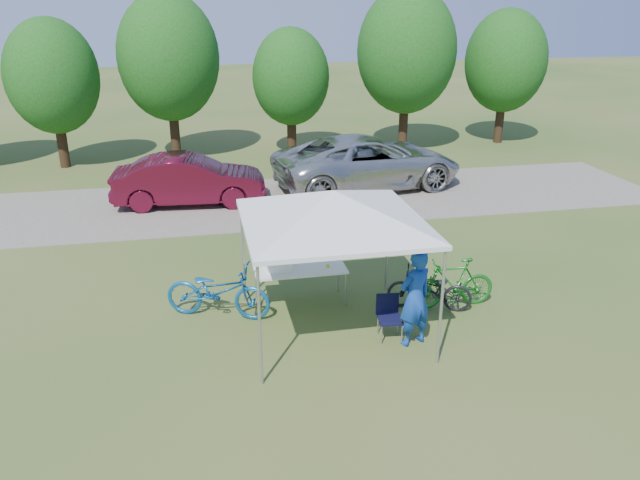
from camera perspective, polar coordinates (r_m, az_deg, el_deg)
The scene contains 14 objects.
ground at distance 11.86m, azimuth 1.12°, elevation -8.16°, with size 100.00×100.00×0.00m, color #2D5119.
gravel_strip at distance 19.12m, azimuth -4.11°, elevation 3.54°, with size 24.00×5.00×0.02m, color gray.
canopy at distance 10.81m, azimuth 1.22°, elevation 4.18°, with size 4.53×4.53×3.00m.
treeline at distance 24.31m, azimuth -7.03°, elevation 15.75°, with size 24.89×4.28×6.30m.
folding_table at distance 12.54m, azimuth -1.82°, elevation -2.79°, with size 1.84×0.77×0.76m.
folding_chair at distance 11.48m, azimuth 6.31°, elevation -6.64°, with size 0.46×0.47×0.82m.
cooler at distance 12.40m, azimuth -3.76°, elevation -1.97°, with size 0.51×0.35×0.37m.
ice_cream_cup at distance 12.57m, azimuth 0.69°, elevation -2.37°, with size 0.08×0.08×0.06m, color #DAEF38.
cyclist at distance 11.13m, azimuth 8.67°, elevation -5.26°, with size 0.66×0.43×1.80m, color #133F9F.
bike_blue at distance 12.23m, azimuth -9.32°, elevation -4.63°, with size 0.72×2.07×1.09m, color #115798.
bike_green at distance 12.72m, azimuth 12.05°, elevation -3.90°, with size 0.49×1.72×1.03m, color #197320.
bike_dark at distance 12.57m, azimuth 9.99°, elevation -4.46°, with size 0.58×1.67×0.88m, color black.
minivan at distance 20.35m, azimuth 4.41°, elevation 7.14°, with size 2.81×6.10×1.70m, color #BABAB5.
sedan at distance 19.02m, azimuth -11.85°, elevation 5.38°, with size 1.56×4.46×1.47m, color #560E21.
Camera 1 is at (-2.29, -10.07, 5.84)m, focal length 35.00 mm.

